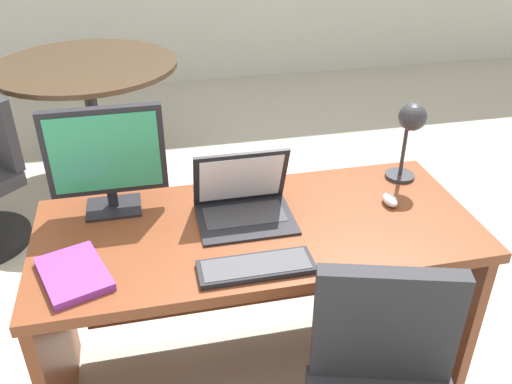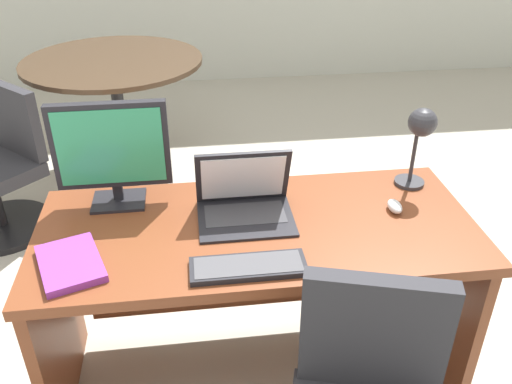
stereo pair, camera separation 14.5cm
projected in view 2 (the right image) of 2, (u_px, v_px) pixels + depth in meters
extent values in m
plane|color=#B7B2A3|center=(228.00, 193.00, 3.61)|extent=(12.00, 12.00, 0.00)
cube|color=brown|center=(257.00, 230.00, 1.96)|extent=(1.59, 0.69, 0.04)
cube|color=brown|center=(57.00, 326.00, 2.07)|extent=(0.04, 0.61, 0.71)
cube|color=brown|center=(442.00, 291.00, 2.24)|extent=(0.04, 0.61, 0.71)
cube|color=brown|center=(249.00, 260.00, 2.36)|extent=(1.40, 0.02, 0.50)
cube|color=black|center=(119.00, 201.00, 2.09)|extent=(0.20, 0.16, 0.01)
cube|color=black|center=(118.00, 191.00, 2.07)|extent=(0.04, 0.02, 0.07)
cube|color=black|center=(111.00, 145.00, 1.96)|extent=(0.42, 0.04, 0.33)
cube|color=#2D9966|center=(110.00, 148.00, 1.95)|extent=(0.38, 0.00, 0.29)
cube|color=black|center=(246.00, 218.00, 1.98)|extent=(0.35, 0.27, 0.01)
cube|color=#38383D|center=(245.00, 214.00, 2.00)|extent=(0.30, 0.15, 0.00)
cube|color=black|center=(243.00, 177.00, 1.99)|extent=(0.35, 0.11, 0.25)
cube|color=white|center=(243.00, 178.00, 1.99)|extent=(0.31, 0.08, 0.20)
cube|color=black|center=(248.00, 267.00, 1.73)|extent=(0.37, 0.13, 0.02)
cube|color=#47474C|center=(248.00, 264.00, 1.73)|extent=(0.34, 0.11, 0.00)
ellipsoid|color=silver|center=(395.00, 206.00, 2.03)|extent=(0.05, 0.09, 0.04)
cylinder|color=#2D2D33|center=(409.00, 182.00, 2.21)|extent=(0.12, 0.12, 0.01)
cylinder|color=#2D2D33|center=(414.00, 155.00, 2.15)|extent=(0.02, 0.02, 0.23)
sphere|color=#2D2D33|center=(423.00, 122.00, 2.04)|extent=(0.11, 0.11, 0.11)
cube|color=purple|center=(70.00, 263.00, 1.74)|extent=(0.26, 0.31, 0.03)
cube|color=#2D2D33|center=(374.00, 333.00, 1.60)|extent=(0.44, 0.18, 0.41)
cylinder|color=black|center=(127.00, 167.00, 3.89)|extent=(0.52, 0.52, 0.04)
cylinder|color=black|center=(120.00, 117.00, 3.69)|extent=(0.08, 0.08, 0.74)
cylinder|color=#3F2D1E|center=(112.00, 61.00, 3.49)|extent=(1.16, 1.16, 0.03)
cylinder|color=black|center=(5.00, 227.00, 3.24)|extent=(0.56, 0.56, 0.04)
cube|color=#2D2D33|center=(15.00, 120.00, 3.07)|extent=(0.35, 0.35, 0.41)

